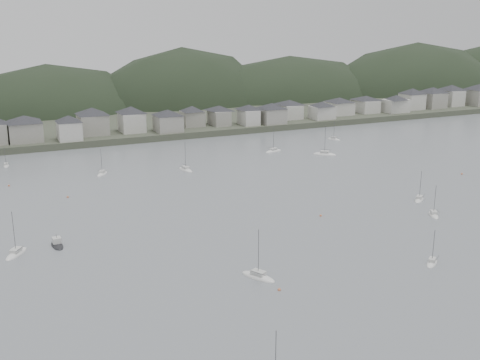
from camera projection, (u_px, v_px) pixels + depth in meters
name	position (u px, v px, depth m)	size (l,w,h in m)	color
ground	(399.00, 301.00, 114.18)	(900.00, 900.00, 0.00)	slate
far_shore_land	(97.00, 104.00, 372.06)	(900.00, 250.00, 3.00)	#383D2D
forested_ridge	(115.00, 130.00, 355.00)	(851.55, 103.94, 102.57)	black
waterfront_town	(241.00, 112.00, 292.80)	(451.48, 28.46, 12.92)	gray
moored_fleet	(144.00, 218.00, 161.60)	(215.22, 175.42, 13.14)	silver
motor_launch_far	(57.00, 245.00, 142.00)	(3.07, 7.31, 3.72)	black
mooring_buoys	(235.00, 228.00, 153.49)	(171.00, 137.18, 0.70)	#D27146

